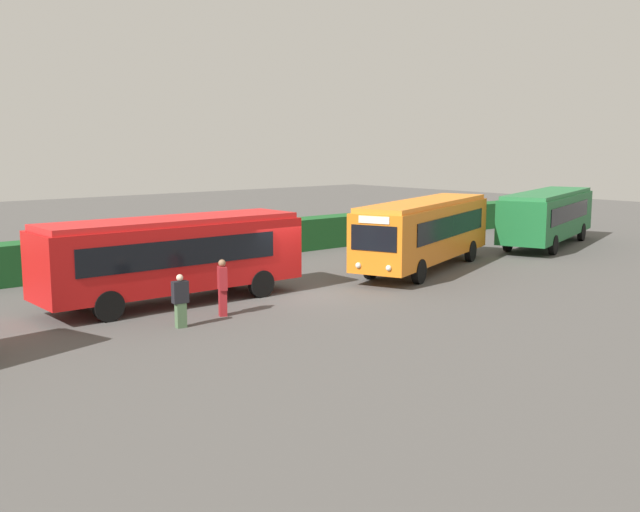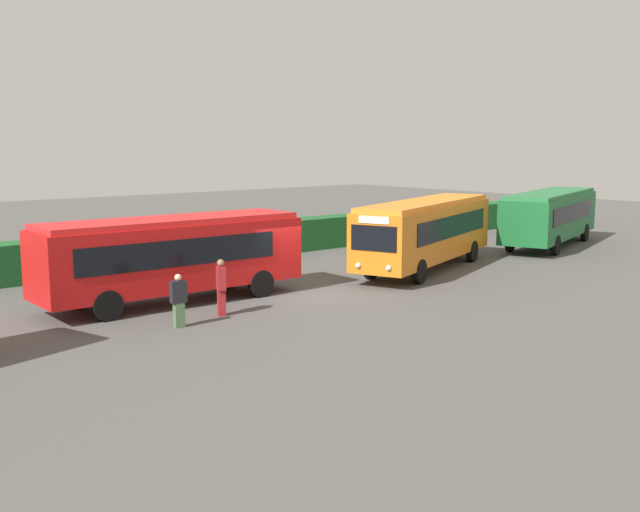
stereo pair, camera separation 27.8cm
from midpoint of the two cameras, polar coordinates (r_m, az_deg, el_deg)
ground_plane at (r=27.74m, az=-1.99°, el=-3.00°), size 104.61×104.61×0.00m
bus_red at (r=26.64m, az=-10.90°, el=0.18°), size 9.65×2.74×3.01m
bus_orange at (r=33.29m, az=8.28°, el=1.98°), size 10.63×5.75×3.07m
bus_green at (r=42.49m, az=17.31°, el=3.03°), size 10.55×5.58×2.96m
person_center at (r=23.19m, az=-10.37°, el=-3.29°), size 0.51×0.32×1.65m
person_right at (r=24.49m, az=-7.21°, el=-2.27°), size 0.41×0.51×1.86m
hedge_row at (r=34.97m, az=-11.09°, el=0.64°), size 64.30×1.51×1.64m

